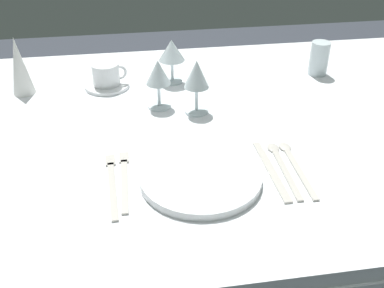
{
  "coord_description": "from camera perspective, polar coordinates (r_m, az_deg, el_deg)",
  "views": [
    {
      "loc": [
        -0.12,
        -1.04,
        1.33
      ],
      "look_at": [
        0.02,
        -0.14,
        0.76
      ],
      "focal_mm": 42.2,
      "sensor_mm": 36.0,
      "label": 1
    }
  ],
  "objects": [
    {
      "name": "coffee_cup_left",
      "position": [
        1.41,
        -10.76,
        8.68
      ],
      "size": [
        0.1,
        0.08,
        0.07
      ],
      "color": "white",
      "rests_on": "saucer_left"
    },
    {
      "name": "dinner_knife",
      "position": [
        1.03,
        10.04,
        -3.44
      ],
      "size": [
        0.02,
        0.23,
        0.0
      ],
      "color": "beige",
      "rests_on": "dining_table"
    },
    {
      "name": "spoon_soup",
      "position": [
        1.06,
        11.18,
        -2.37
      ],
      "size": [
        0.03,
        0.22,
        0.01
      ],
      "color": "beige",
      "rests_on": "dining_table"
    },
    {
      "name": "fork_outer",
      "position": [
        1.0,
        -8.55,
        -4.26
      ],
      "size": [
        0.02,
        0.22,
        0.0
      ],
      "color": "beige",
      "rests_on": "dining_table"
    },
    {
      "name": "fork_inner",
      "position": [
        0.99,
        -10.07,
        -4.79
      ],
      "size": [
        0.03,
        0.23,
        0.0
      ],
      "color": "beige",
      "rests_on": "dining_table"
    },
    {
      "name": "napkin_folded",
      "position": [
        1.42,
        -21.01,
        9.19
      ],
      "size": [
        0.07,
        0.07,
        0.17
      ],
      "primitive_type": "cone",
      "color": "white",
      "rests_on": "dining_table"
    },
    {
      "name": "saucer_left",
      "position": [
        1.42,
        -10.67,
        7.27
      ],
      "size": [
        0.14,
        0.14,
        0.01
      ],
      "primitive_type": "cylinder",
      "color": "white",
      "rests_on": "dining_table"
    },
    {
      "name": "wine_glass_centre",
      "position": [
        1.21,
        0.58,
        8.49
      ],
      "size": [
        0.07,
        0.07,
        0.15
      ],
      "color": "silver",
      "rests_on": "dining_table"
    },
    {
      "name": "dinner_plate",
      "position": [
        0.98,
        1.09,
        -4.24
      ],
      "size": [
        0.27,
        0.27,
        0.02
      ],
      "primitive_type": "cylinder",
      "color": "white",
      "rests_on": "dining_table"
    },
    {
      "name": "spoon_dessert",
      "position": [
        1.07,
        12.74,
        -2.25
      ],
      "size": [
        0.03,
        0.23,
        0.01
      ],
      "color": "beige",
      "rests_on": "dining_table"
    },
    {
      "name": "wine_glass_right",
      "position": [
        1.24,
        -4.3,
        8.68
      ],
      "size": [
        0.07,
        0.07,
        0.14
      ],
      "color": "silver",
      "rests_on": "dining_table"
    },
    {
      "name": "drink_tumbler",
      "position": [
        1.53,
        15.74,
        10.15
      ],
      "size": [
        0.06,
        0.06,
        0.11
      ],
      "color": "silver",
      "rests_on": "dining_table"
    },
    {
      "name": "wine_glass_left",
      "position": [
        1.4,
        -2.58,
        11.53
      ],
      "size": [
        0.08,
        0.08,
        0.14
      ],
      "color": "silver",
      "rests_on": "dining_table"
    },
    {
      "name": "dining_table",
      "position": [
        1.24,
        -2.05,
        -0.69
      ],
      "size": [
        1.8,
        1.11,
        0.74
      ],
      "color": "white",
      "rests_on": "ground"
    }
  ]
}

